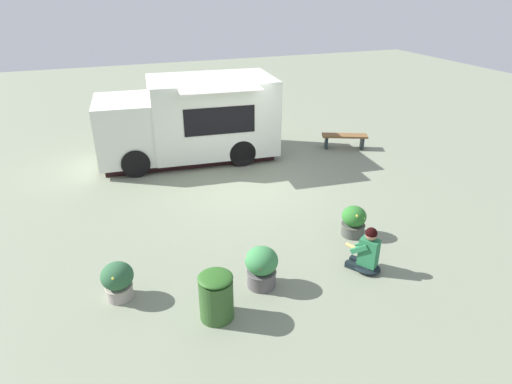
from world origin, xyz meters
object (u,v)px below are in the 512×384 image
Objects in this scene: planter_flowering_near at (118,280)px; planter_flowering_side at (354,221)px; food_truck at (191,121)px; trash_bin at (216,296)px; planter_flowering_far at (261,266)px; plaza_bench at (344,138)px; person_customer at (367,253)px.

planter_flowering_near is 1.02× the size of planter_flowering_side.
food_truck is 6.12m from planter_flowering_side.
trash_bin is (-1.03, -1.43, 0.06)m from planter_flowering_near.
food_truck is 6.64m from planter_flowering_far.
person_customer is at bearing 152.70° from plaza_bench.
planter_flowering_far is (-6.60, 0.29, -0.75)m from food_truck.
planter_flowering_near is at bearing 156.14° from food_truck.
planter_flowering_side is (0.93, -2.44, -0.07)m from planter_flowering_far.
person_customer is 1.34× the size of planter_flowering_near.
food_truck is at bearing 13.96° from person_customer.
food_truck is 7.81× the size of planter_flowering_near.
food_truck reaches higher than planter_flowering_near.
food_truck is 7.10m from person_customer.
planter_flowering_side is at bearing -85.29° from planter_flowering_near.
person_customer is (-6.84, -1.70, -0.78)m from food_truck.
plaza_bench is (5.70, -5.07, -0.07)m from planter_flowering_far.
trash_bin is at bearing 94.93° from person_customer.
person_customer reaches higher than planter_flowering_far.
plaza_bench is (4.77, -2.62, 0.00)m from planter_flowering_side.
trash_bin reaches higher than plaza_bench.
person_customer is 1.19× the size of planter_flowering_far.
trash_bin is at bearing 135.83° from plaza_bench.
person_customer is at bearing -97.09° from planter_flowering_far.
planter_flowering_far is (0.25, 2.00, 0.04)m from person_customer.
planter_flowering_near reaches higher than planter_flowering_side.
planter_flowering_near is 0.83× the size of trash_bin.
planter_flowering_near reaches higher than plaza_bench.
trash_bin is at bearing 117.65° from planter_flowering_far.
trash_bin is at bearing -125.87° from planter_flowering_near.
food_truck is at bearing 20.77° from planter_flowering_side.
planter_flowering_side is 0.81× the size of trash_bin.
person_customer is at bearing -85.07° from trash_bin.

